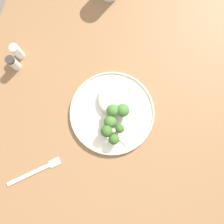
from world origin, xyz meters
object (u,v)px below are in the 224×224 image
broccoli_floret_tall_stalk (113,111)px  seared_scallop_left_edge (118,94)px  dinner_fork (36,171)px  broccoli_floret_rear_charred (110,122)px  pepper_shaker (13,63)px  seared_scallop_front_small (113,98)px  broccoli_floret_beside_noodles (120,127)px  broccoli_floret_split_head (123,110)px  dinner_plate (112,113)px  seared_scallop_large_seared (118,89)px  salt_shaker (17,51)px  broccoli_floret_near_rim (107,131)px  broccoli_floret_center_pile (114,139)px  seared_scallop_center_golden (126,92)px

broccoli_floret_tall_stalk → seared_scallop_left_edge: bearing=175.6°
seared_scallop_left_edge → dinner_fork: seared_scallop_left_edge is taller
broccoli_floret_rear_charred → pepper_shaker: pepper_shaker is taller
seared_scallop_front_small → broccoli_floret_beside_noodles: (0.10, 0.04, 0.02)m
broccoli_floret_split_head → broccoli_floret_beside_noodles: broccoli_floret_split_head is taller
broccoli_floret_split_head → dinner_plate: bearing=-75.8°
broccoli_floret_tall_stalk → dinner_fork: 0.32m
seared_scallop_large_seared → salt_shaker: size_ratio=0.33×
dinner_plate → broccoli_floret_near_rim: bearing=-0.9°
seared_scallop_front_small → broccoli_floret_near_rim: broccoli_floret_near_rim is taller
dinner_fork → salt_shaker: (-0.38, -0.17, 0.03)m
broccoli_floret_tall_stalk → broccoli_floret_split_head: 0.03m
salt_shaker → pepper_shaker: (0.04, 0.00, 0.00)m
broccoli_floret_rear_charred → dinner_fork: 0.30m
seared_scallop_front_small → broccoli_floret_beside_noodles: broccoli_floret_beside_noodles is taller
seared_scallop_front_small → broccoli_floret_beside_noodles: 0.11m
pepper_shaker → dinner_fork: bearing=27.1°
broccoli_floret_split_head → pepper_shaker: broccoli_floret_split_head is taller
dinner_plate → seared_scallop_front_small: (-0.05, -0.01, 0.01)m
dinner_plate → dinner_fork: 0.32m
dinner_plate → seared_scallop_left_edge: (-0.06, 0.01, 0.01)m
salt_shaker → broccoli_floret_rear_charred: bearing=66.0°
seared_scallop_left_edge → broccoli_floret_center_pile: 0.16m
seared_scallop_large_seared → broccoli_floret_split_head: size_ratio=0.37×
dinner_plate → broccoli_floret_tall_stalk: size_ratio=4.76×
broccoli_floret_split_head → broccoli_floret_beside_noodles: (0.06, 0.00, -0.01)m
broccoli_floret_split_head → broccoli_floret_center_pile: (0.10, -0.01, -0.00)m
seared_scallop_left_edge → pepper_shaker: 0.38m
pepper_shaker → seared_scallop_center_golden: bearing=88.9°
dinner_fork → seared_scallop_large_seared: bearing=148.8°
dinner_plate → broccoli_floret_beside_noodles: 0.07m
broccoli_floret_center_pile → pepper_shaker: 0.44m
seared_scallop_front_small → seared_scallop_left_edge: 0.02m
seared_scallop_left_edge → salt_shaker: (-0.07, -0.38, 0.01)m
broccoli_floret_tall_stalk → salt_shaker: bearing=-109.2°
broccoli_floret_near_rim → broccoli_floret_center_pile: size_ratio=1.12×
broccoli_floret_center_pile → seared_scallop_large_seared: bearing=-171.5°
dinner_plate → salt_shaker: 0.39m
dinner_fork → dinner_plate: bearing=141.3°
seared_scallop_large_seared → broccoli_floret_center_pile: broccoli_floret_center_pile is taller
pepper_shaker → seared_scallop_large_seared: bearing=89.6°
salt_shaker → pepper_shaker: same height
seared_scallop_center_golden → pepper_shaker: (-0.01, -0.40, 0.01)m
seared_scallop_large_seared → broccoli_floret_split_head: 0.09m
seared_scallop_front_small → pepper_shaker: bearing=-96.0°
seared_scallop_large_seared → dinner_plate: bearing=-1.0°
broccoli_floret_near_rim → pepper_shaker: (-0.16, -0.37, -0.02)m
seared_scallop_front_small → dinner_fork: bearing=-33.1°
dinner_plate → broccoli_floret_tall_stalk: broccoli_floret_tall_stalk is taller
broccoli_floret_tall_stalk → dinner_fork: (0.25, -0.20, -0.05)m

